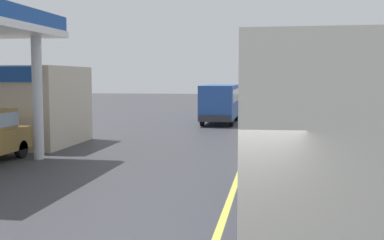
# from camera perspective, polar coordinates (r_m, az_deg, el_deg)

# --- Properties ---
(ground) EXTENTS (120.00, 120.00, 0.00)m
(ground) POSITION_cam_1_polar(r_m,az_deg,el_deg) (24.83, 7.28, -1.71)
(ground) COLOR #38383D
(lane_divider_stripe) EXTENTS (0.16, 50.00, 0.01)m
(lane_divider_stripe) POSITION_cam_1_polar(r_m,az_deg,el_deg) (19.87, 6.69, -3.39)
(lane_divider_stripe) COLOR #D8CC4C
(lane_divider_stripe) RESTS_ON ground
(coach_bus_main) EXTENTS (2.60, 11.04, 3.69)m
(coach_bus_main) POSITION_cam_1_polar(r_m,az_deg,el_deg) (9.51, 15.41, -2.36)
(coach_bus_main) COLOR silver
(coach_bus_main) RESTS_ON ground
(minibus_opposing_lane) EXTENTS (2.04, 6.13, 2.44)m
(minibus_opposing_lane) POSITION_cam_1_polar(r_m,az_deg,el_deg) (30.71, 3.39, 2.37)
(minibus_opposing_lane) COLOR #264C9E
(minibus_opposing_lane) RESTS_ON ground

